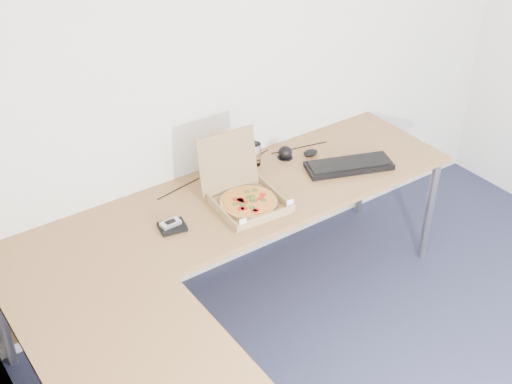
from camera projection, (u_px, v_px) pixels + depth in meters
desk at (227, 270)px, 3.09m from camera, size 2.50×2.20×0.73m
pizza_box at (246, 198)px, 3.46m from camera, size 0.33×0.38×0.33m
drinking_glass at (254, 154)px, 3.78m from camera, size 0.07×0.07×0.13m
keyboard at (349, 166)px, 3.77m from camera, size 0.51×0.33×0.03m
mouse at (310, 153)px, 3.89m from camera, size 0.11×0.09×0.03m
wallet at (172, 227)px, 3.30m from camera, size 0.14×0.13×0.02m
phone at (170, 223)px, 3.29m from camera, size 0.10×0.05×0.02m
dome_speaker at (285, 152)px, 3.85m from camera, size 0.09×0.09×0.08m
cable_bundle at (240, 167)px, 3.78m from camera, size 0.54×0.11×0.01m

